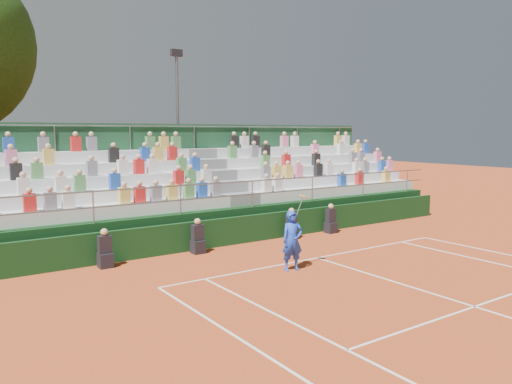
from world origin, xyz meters
TOP-DOWN VIEW (x-y plane):
  - ground at (0.00, 0.00)m, footprint 90.00×90.00m
  - courtside_wall at (0.00, 3.20)m, footprint 20.00×0.15m
  - line_officials at (-1.16, 2.75)m, footprint 9.53×0.40m
  - grandstand at (-0.01, 6.44)m, footprint 20.00×5.20m
  - tennis_player at (-1.55, -0.64)m, footprint 0.90×0.58m
  - floodlight_mast at (0.94, 12.07)m, footprint 0.60×0.25m

SIDE VIEW (x-z plane):
  - ground at x=0.00m, z-range 0.00..0.00m
  - line_officials at x=-1.16m, z-range -0.12..1.07m
  - courtside_wall at x=0.00m, z-range 0.00..1.00m
  - tennis_player at x=-1.55m, z-range -0.22..1.99m
  - grandstand at x=-0.01m, z-range -1.12..3.28m
  - floodlight_mast at x=0.94m, z-range 0.68..8.92m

